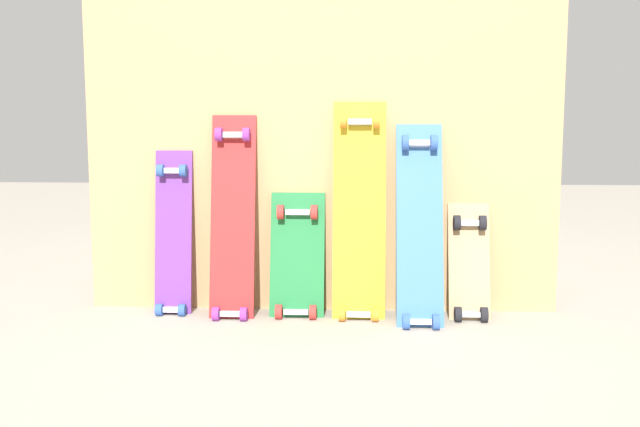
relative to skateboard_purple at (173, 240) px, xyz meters
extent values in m
plane|color=#A89E8E|center=(0.65, 0.02, -0.32)|extent=(12.00, 12.00, 0.00)
cube|color=tan|center=(0.65, 0.09, 0.41)|extent=(2.07, 0.04, 1.46)
cube|color=#6B338C|center=(0.00, 0.01, 0.00)|extent=(0.16, 0.12, 0.78)
cube|color=#B7B7BF|center=(0.00, -0.06, -0.30)|extent=(0.07, 0.04, 0.03)
cube|color=#B7B7BF|center=(0.00, 0.02, 0.30)|extent=(0.07, 0.04, 0.03)
cylinder|color=#3359B2|center=(-0.05, -0.08, -0.29)|extent=(0.03, 0.05, 0.05)
cylinder|color=#3359B2|center=(0.05, -0.08, -0.29)|extent=(0.03, 0.05, 0.05)
cylinder|color=#3359B2|center=(-0.05, 0.01, 0.30)|extent=(0.03, 0.05, 0.05)
cylinder|color=#3359B2|center=(0.05, 0.01, 0.30)|extent=(0.03, 0.05, 0.05)
cube|color=#B22626|center=(0.27, -0.03, 0.08)|extent=(0.19, 0.19, 0.93)
cube|color=#B7B7BF|center=(0.27, -0.12, -0.30)|extent=(0.09, 0.04, 0.03)
cube|color=#B7B7BF|center=(0.27, 0.02, 0.46)|extent=(0.09, 0.04, 0.03)
cylinder|color=purple|center=(0.21, -0.14, -0.29)|extent=(0.03, 0.06, 0.06)
cylinder|color=purple|center=(0.33, -0.14, -0.29)|extent=(0.03, 0.06, 0.06)
cylinder|color=purple|center=(0.21, 0.00, 0.46)|extent=(0.03, 0.06, 0.06)
cylinder|color=purple|center=(0.33, 0.00, 0.46)|extent=(0.03, 0.06, 0.06)
cube|color=#1E7238|center=(0.55, -0.01, -0.09)|extent=(0.24, 0.16, 0.60)
cube|color=#B7B7BF|center=(0.55, -0.09, -0.29)|extent=(0.11, 0.04, 0.03)
cube|color=#B7B7BF|center=(0.55, 0.01, 0.12)|extent=(0.11, 0.04, 0.03)
cylinder|color=red|center=(0.47, -0.10, -0.29)|extent=(0.03, 0.06, 0.06)
cylinder|color=red|center=(0.62, -0.10, -0.29)|extent=(0.03, 0.06, 0.06)
cylinder|color=red|center=(0.47, 0.00, 0.13)|extent=(0.03, 0.06, 0.06)
cylinder|color=red|center=(0.62, 0.00, 0.13)|extent=(0.03, 0.06, 0.06)
cube|color=gold|center=(0.81, -0.02, 0.11)|extent=(0.23, 0.17, 0.99)
cube|color=#B7B7BF|center=(0.81, -0.11, -0.29)|extent=(0.10, 0.04, 0.03)
cube|color=#B7B7BF|center=(0.81, 0.02, 0.51)|extent=(0.10, 0.04, 0.03)
cylinder|color=orange|center=(0.74, -0.12, -0.29)|extent=(0.03, 0.06, 0.06)
cylinder|color=orange|center=(0.88, -0.12, -0.29)|extent=(0.03, 0.06, 0.06)
cylinder|color=orange|center=(0.74, 0.00, 0.52)|extent=(0.03, 0.06, 0.06)
cylinder|color=orange|center=(0.88, 0.00, 0.52)|extent=(0.03, 0.06, 0.06)
cube|color=#386BAD|center=(1.07, -0.08, 0.06)|extent=(0.19, 0.29, 0.89)
cube|color=#B7B7BF|center=(1.07, -0.22, -0.29)|extent=(0.09, 0.04, 0.03)
cube|color=#B7B7BF|center=(1.07, 0.01, 0.42)|extent=(0.09, 0.04, 0.03)
cylinder|color=#3359B2|center=(1.01, -0.23, -0.29)|extent=(0.03, 0.06, 0.06)
cylinder|color=#3359B2|center=(1.13, -0.23, -0.29)|extent=(0.03, 0.06, 0.06)
cylinder|color=#3359B2|center=(1.01, -0.01, 0.43)|extent=(0.03, 0.06, 0.06)
cylinder|color=#3359B2|center=(1.13, -0.01, 0.43)|extent=(0.03, 0.06, 0.06)
cube|color=tan|center=(1.29, -0.02, -0.11)|extent=(0.18, 0.17, 0.55)
cube|color=#B7B7BF|center=(1.29, -0.09, -0.29)|extent=(0.08, 0.04, 0.03)
cube|color=#B7B7BF|center=(1.29, 0.01, 0.08)|extent=(0.08, 0.04, 0.03)
cylinder|color=black|center=(1.23, -0.11, -0.29)|extent=(0.03, 0.06, 0.06)
cylinder|color=black|center=(1.34, -0.11, -0.29)|extent=(0.03, 0.06, 0.06)
cylinder|color=black|center=(1.23, 0.00, 0.09)|extent=(0.03, 0.06, 0.06)
cylinder|color=black|center=(1.34, 0.00, 0.09)|extent=(0.03, 0.06, 0.06)
camera|label=1|loc=(0.81, -3.25, 0.56)|focal=42.76mm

